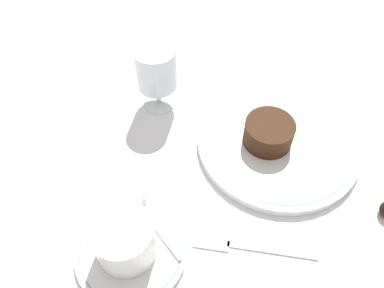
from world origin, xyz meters
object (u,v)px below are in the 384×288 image
at_px(fork, 239,245).
at_px(dessert_cake, 269,133).
at_px(wine_glass, 156,71).
at_px(dinner_plate, 278,142).
at_px(coffee_cup, 125,239).

height_order(fork, dessert_cake, dessert_cake).
height_order(wine_glass, dessert_cake, wine_glass).
bearing_deg(dinner_plate, coffee_cup, 147.94).
bearing_deg(dessert_cake, dinner_plate, -65.24).
height_order(coffee_cup, dessert_cake, coffee_cup).
relative_size(wine_glass, dessert_cake, 1.51).
xyz_separation_m(coffee_cup, wine_glass, (0.27, 0.06, 0.03)).
height_order(dinner_plate, coffee_cup, coffee_cup).
bearing_deg(coffee_cup, wine_glass, 13.42).
height_order(wine_glass, fork, wine_glass).
relative_size(dinner_plate, dessert_cake, 3.34).
height_order(coffee_cup, wine_glass, wine_glass).
relative_size(coffee_cup, wine_glass, 0.89).
bearing_deg(coffee_cup, dessert_cake, -29.82).
distance_m(wine_glass, dessert_cake, 0.21).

